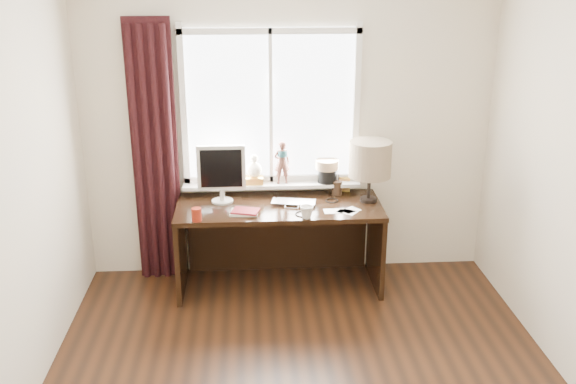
{
  "coord_description": "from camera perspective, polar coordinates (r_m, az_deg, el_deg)",
  "views": [
    {
      "loc": [
        -0.34,
        -3.33,
        2.65
      ],
      "look_at": [
        -0.05,
        1.25,
        1.0
      ],
      "focal_mm": 40.0,
      "sensor_mm": 36.0,
      "label": 1
    }
  ],
  "objects": [
    {
      "name": "desk",
      "position": [
        5.49,
        -0.84,
        -3.17
      ],
      "size": [
        1.7,
        0.7,
        0.75
      ],
      "color": "black",
      "rests_on": "floor"
    },
    {
      "name": "icon_frame",
      "position": [
        5.63,
        5.03,
        0.68
      ],
      "size": [
        0.1,
        0.04,
        0.13
      ],
      "color": "gold",
      "rests_on": "desk"
    },
    {
      "name": "laptop",
      "position": [
        5.33,
        0.54,
        -0.94
      ],
      "size": [
        0.4,
        0.3,
        0.03
      ],
      "primitive_type": "imported",
      "rotation": [
        0.0,
        0.0,
        -0.19
      ],
      "color": "silver",
      "rests_on": "desk"
    },
    {
      "name": "curtain",
      "position": [
        5.51,
        -11.76,
        3.2
      ],
      "size": [
        0.38,
        0.09,
        2.25
      ],
      "color": "black",
      "rests_on": "floor"
    },
    {
      "name": "desk_cables",
      "position": [
        5.27,
        1.95,
        -1.32
      ],
      "size": [
        0.46,
        0.43,
        0.01
      ],
      "color": "black",
      "rests_on": "desk"
    },
    {
      "name": "loose_papers",
      "position": [
        5.2,
        4.95,
        -1.7
      ],
      "size": [
        0.31,
        0.21,
        0.0
      ],
      "color": "white",
      "rests_on": "desk"
    },
    {
      "name": "notebook_stack",
      "position": [
        5.14,
        -3.86,
        -1.76
      ],
      "size": [
        0.25,
        0.2,
        0.03
      ],
      "color": "beige",
      "rests_on": "desk"
    },
    {
      "name": "monitor",
      "position": [
        5.32,
        -5.95,
        1.93
      ],
      "size": [
        0.4,
        0.18,
        0.49
      ],
      "color": "beige",
      "rests_on": "desk"
    },
    {
      "name": "wall_back",
      "position": [
        5.51,
        0.03,
        5.6
      ],
      "size": [
        3.5,
        0.0,
        2.6
      ],
      "primitive_type": "cube",
      "rotation": [
        1.57,
        0.0,
        0.0
      ],
      "color": "beige",
      "rests_on": "ground"
    },
    {
      "name": "brush_holder",
      "position": [
        5.55,
        4.36,
        0.38
      ],
      "size": [
        0.09,
        0.09,
        0.25
      ],
      "color": "black",
      "rests_on": "desk"
    },
    {
      "name": "red_cup",
      "position": [
        5.03,
        -8.12,
        -1.99
      ],
      "size": [
        0.08,
        0.08,
        0.1
      ],
      "primitive_type": "cylinder",
      "color": "maroon",
      "rests_on": "desk"
    },
    {
      "name": "window",
      "position": [
        5.45,
        -1.38,
        5.55
      ],
      "size": [
        1.52,
        0.2,
        1.4
      ],
      "color": "white",
      "rests_on": "ground"
    },
    {
      "name": "table_lamp",
      "position": [
        5.33,
        7.31,
        2.85
      ],
      "size": [
        0.35,
        0.35,
        0.52
      ],
      "color": "black",
      "rests_on": "desk"
    },
    {
      "name": "mug",
      "position": [
        5.03,
        1.66,
        -1.76
      ],
      "size": [
        0.15,
        0.15,
        0.11
      ],
      "primitive_type": "imported",
      "rotation": [
        0.0,
        0.0,
        0.68
      ],
      "color": "white",
      "rests_on": "desk"
    }
  ]
}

